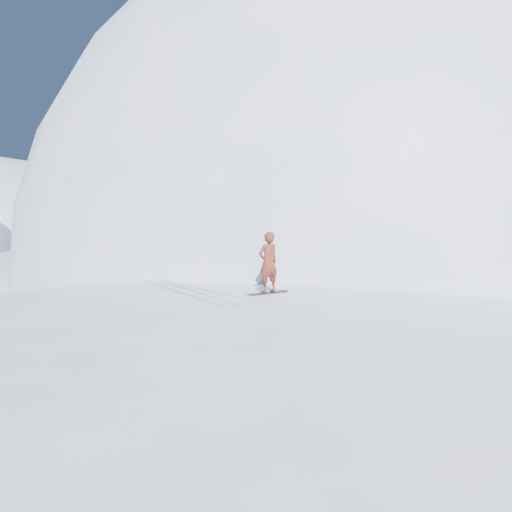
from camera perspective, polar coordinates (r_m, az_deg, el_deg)
The scene contains 8 objects.
ground at distance 11.75m, azimuth 0.14°, elevation -19.55°, with size 400.00×400.00×0.00m, color white.
near_ridge at distance 14.67m, azimuth -0.83°, elevation -14.32°, with size 36.00×28.00×4.80m, color white.
summit_peak at distance 44.60m, azimuth 13.38°, elevation -1.02°, with size 60.00×56.00×56.00m, color white.
peak_shoulder at distance 33.36m, azimuth 2.68°, elevation -3.05°, with size 28.00×24.00×18.00m, color white.
wind_bumps at distance 13.41m, azimuth -5.81°, elevation -16.30°, with size 16.00×14.40×1.00m.
snowboard at distance 14.59m, azimuth 1.52°, elevation -4.61°, with size 1.45×0.27×0.02m, color black.
snowboarder at distance 14.45m, azimuth 1.53°, elevation -0.79°, with size 0.70×0.46×1.93m, color maroon.
board_tracks at distance 15.27m, azimuth -8.14°, elevation -4.18°, with size 2.48×5.88×0.04m.
Camera 1 is at (-4.12, -9.81, 4.98)m, focal length 32.00 mm.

